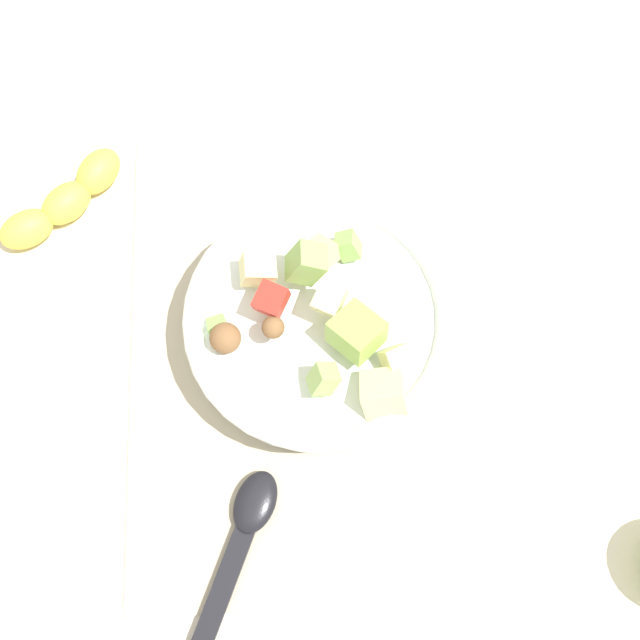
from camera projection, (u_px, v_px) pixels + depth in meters
name	position (u px, v px, depth m)	size (l,w,h in m)	color
ground_plane	(320.00, 344.00, 0.69)	(2.40, 2.40, 0.00)	silver
placemat	(320.00, 343.00, 0.69)	(0.47, 0.36, 0.01)	#BCB299
salad_bowl	(320.00, 323.00, 0.65)	(0.24, 0.24, 0.10)	white
serving_spoon	(237.00, 551.00, 0.61)	(0.21, 0.11, 0.01)	black
banana_whole	(64.00, 201.00, 0.72)	(0.12, 0.13, 0.04)	yellow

